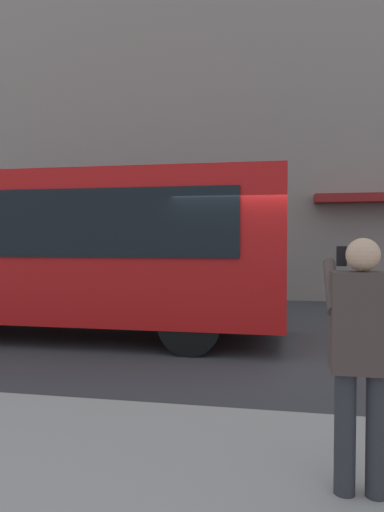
# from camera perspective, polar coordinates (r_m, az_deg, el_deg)

# --- Properties ---
(ground_plane) EXTENTS (60.00, 60.00, 0.00)m
(ground_plane) POSITION_cam_1_polar(r_m,az_deg,el_deg) (8.47, 7.65, -10.56)
(ground_plane) COLOR #38383A
(building_facade_far) EXTENTS (28.00, 1.55, 12.00)m
(building_facade_far) POSITION_cam_1_polar(r_m,az_deg,el_deg) (15.62, 9.30, 17.39)
(building_facade_far) COLOR gray
(building_facade_far) RESTS_ON ground_plane
(red_bus) EXTENTS (9.05, 2.54, 3.08)m
(red_bus) POSITION_cam_1_polar(r_m,az_deg,el_deg) (9.60, -16.92, 0.99)
(red_bus) COLOR red
(red_bus) RESTS_ON ground_plane
(pedestrian_photographer) EXTENTS (0.53, 0.52, 1.70)m
(pedestrian_photographer) POSITION_cam_1_polar(r_m,az_deg,el_deg) (3.39, 19.53, -10.03)
(pedestrian_photographer) COLOR #2D2D33
(pedestrian_photographer) RESTS_ON sidewalk_curb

